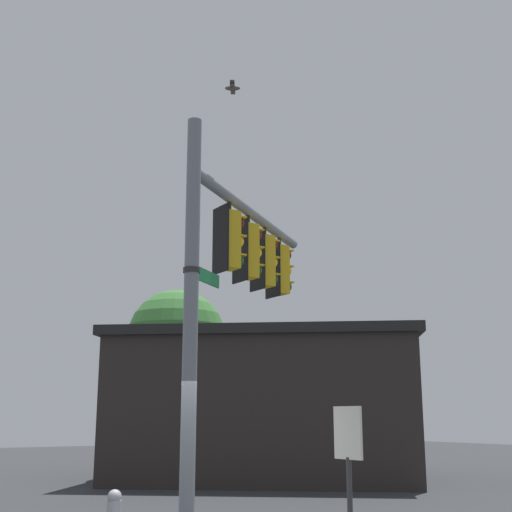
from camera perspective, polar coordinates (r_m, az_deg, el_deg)
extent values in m
cylinder|color=slate|center=(10.84, -5.37, -5.54)|extent=(0.23, 0.23, 6.74)
cylinder|color=slate|center=(13.71, -0.32, 3.45)|extent=(3.29, 4.33, 0.20)
cylinder|color=black|center=(12.64, -2.20, 3.99)|extent=(0.08, 0.08, 0.18)
cube|color=gold|center=(12.47, -2.23, 1.29)|extent=(0.36, 0.30, 1.05)
sphere|color=#590F0F|center=(12.65, -1.48, 2.71)|extent=(0.22, 0.22, 0.22)
cube|color=gold|center=(12.69, -1.40, 3.13)|extent=(0.24, 0.20, 0.03)
sphere|color=yellow|center=(12.56, -1.48, 1.18)|extent=(0.22, 0.22, 0.22)
cube|color=gold|center=(12.60, -1.40, 1.60)|extent=(0.24, 0.20, 0.03)
sphere|color=#0F4C19|center=(12.48, -1.49, -0.38)|extent=(0.22, 0.22, 0.22)
cube|color=gold|center=(12.51, -1.41, 0.05)|extent=(0.24, 0.20, 0.03)
cube|color=black|center=(12.39, -2.91, 1.39)|extent=(0.54, 0.03, 1.22)
cylinder|color=black|center=(13.46, -0.66, 2.92)|extent=(0.08, 0.08, 0.18)
cube|color=gold|center=(13.30, -0.67, 0.37)|extent=(0.36, 0.30, 1.05)
sphere|color=#590F0F|center=(13.48, 0.01, 1.72)|extent=(0.22, 0.22, 0.22)
cube|color=gold|center=(13.52, 0.09, 2.11)|extent=(0.24, 0.20, 0.03)
sphere|color=yellow|center=(13.40, 0.01, 0.27)|extent=(0.22, 0.22, 0.22)
cube|color=gold|center=(13.43, 0.09, 0.67)|extent=(0.24, 0.20, 0.03)
sphere|color=#0F4C19|center=(13.32, 0.01, -1.20)|extent=(0.22, 0.22, 0.22)
cube|color=gold|center=(13.35, 0.09, -0.79)|extent=(0.24, 0.20, 0.03)
cube|color=black|center=(13.21, -1.30, 0.46)|extent=(0.54, 0.03, 1.22)
cylinder|color=black|center=(14.29, 0.70, 1.97)|extent=(0.08, 0.08, 0.18)
cube|color=gold|center=(14.14, 0.70, -0.44)|extent=(0.36, 0.30, 1.05)
sphere|color=#590F0F|center=(14.32, 1.33, 0.84)|extent=(0.22, 0.22, 0.22)
cube|color=gold|center=(14.36, 1.39, 1.21)|extent=(0.24, 0.20, 0.03)
sphere|color=yellow|center=(14.24, 1.34, -0.53)|extent=(0.22, 0.22, 0.22)
cube|color=gold|center=(14.28, 1.40, -0.15)|extent=(0.24, 0.20, 0.03)
sphere|color=#0F4C19|center=(14.17, 1.34, -1.91)|extent=(0.22, 0.22, 0.22)
cube|color=gold|center=(14.20, 1.41, -1.53)|extent=(0.24, 0.20, 0.03)
cube|color=black|center=(14.05, 0.12, -0.36)|extent=(0.54, 0.03, 1.22)
cylinder|color=black|center=(15.13, 1.90, 1.12)|extent=(0.08, 0.08, 0.18)
cube|color=gold|center=(14.99, 1.92, -1.16)|extent=(0.36, 0.30, 1.05)
sphere|color=#590F0F|center=(15.17, 2.50, 0.05)|extent=(0.22, 0.22, 0.22)
cube|color=gold|center=(15.21, 2.56, 0.41)|extent=(0.24, 0.20, 0.03)
sphere|color=yellow|center=(15.10, 2.51, -1.24)|extent=(0.22, 0.22, 0.22)
cube|color=gold|center=(15.13, 2.57, -0.88)|extent=(0.24, 0.20, 0.03)
sphere|color=#0F4C19|center=(15.03, 2.52, -2.55)|extent=(0.22, 0.22, 0.22)
cube|color=gold|center=(15.06, 2.58, -2.18)|extent=(0.24, 0.20, 0.03)
cube|color=black|center=(14.90, 1.38, -1.09)|extent=(0.54, 0.03, 1.22)
cube|color=#147238|center=(11.50, -3.99, -1.73)|extent=(0.56, 0.74, 0.22)
cube|color=white|center=(11.49, -4.04, -1.73)|extent=(0.54, 0.73, 0.04)
cylinder|color=#262626|center=(10.98, -5.27, -1.17)|extent=(0.27, 0.27, 0.08)
ellipsoid|color=#4C4742|center=(13.08, -1.92, 13.53)|extent=(0.24, 0.29, 0.09)
cube|color=#4C4742|center=(13.10, -1.92, 13.53)|extent=(0.39, 0.30, 0.07)
cube|color=#4C4742|center=(13.06, -1.93, 13.61)|extent=(0.39, 0.30, 0.09)
cube|color=#282321|center=(23.97, 0.97, -12.55)|extent=(11.74, 12.00, 4.34)
cube|color=maroon|center=(28.08, 1.73, -12.18)|extent=(5.98, 7.14, 0.30)
cube|color=black|center=(24.10, 0.95, -7.03)|extent=(12.21, 12.48, 0.30)
cylinder|color=#4C3823|center=(24.90, -6.68, -13.50)|extent=(0.44, 0.44, 3.47)
sphere|color=#387533|center=(25.05, -6.50, -6.73)|extent=(3.48, 3.48, 3.48)
sphere|color=#99999E|center=(12.24, -11.47, -18.69)|extent=(0.23, 0.23, 0.23)
cylinder|color=#333333|center=(10.73, 7.68, -19.71)|extent=(0.08, 0.08, 1.40)
cube|color=silver|center=(10.66, 7.51, -14.10)|extent=(0.60, 0.04, 0.76)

